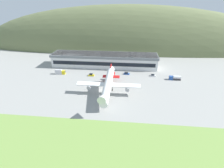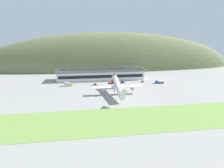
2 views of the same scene
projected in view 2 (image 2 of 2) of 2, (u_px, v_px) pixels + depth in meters
name	position (u px, v px, depth m)	size (l,w,h in m)	color
ground_plane	(110.00, 93.00, 130.17)	(405.30, 405.30, 0.00)	gray
grass_strip_foreground	(120.00, 120.00, 89.03)	(364.77, 29.22, 0.08)	#759947
hill_backdrop	(110.00, 68.00, 222.67)	(321.13, 52.04, 89.14)	#667047
terminal_building	(101.00, 73.00, 167.18)	(82.17, 16.62, 10.12)	silver
cargo_airplane	(118.00, 86.00, 124.70)	(35.50, 44.05, 11.03)	white
service_car_0	(143.00, 82.00, 157.32)	(3.91, 1.99, 1.41)	silver
service_car_1	(122.00, 82.00, 156.37)	(4.29, 2.12, 1.53)	#264C99
service_car_2	(95.00, 85.00, 148.08)	(4.00, 1.94, 1.69)	gold
fuel_truck	(160.00, 82.00, 154.45)	(7.65, 2.51, 3.00)	#264C99
box_truck	(68.00, 84.00, 145.97)	(7.10, 2.67, 3.31)	gold
traffic_cone_0	(123.00, 88.00, 140.09)	(0.52, 0.52, 0.58)	orange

